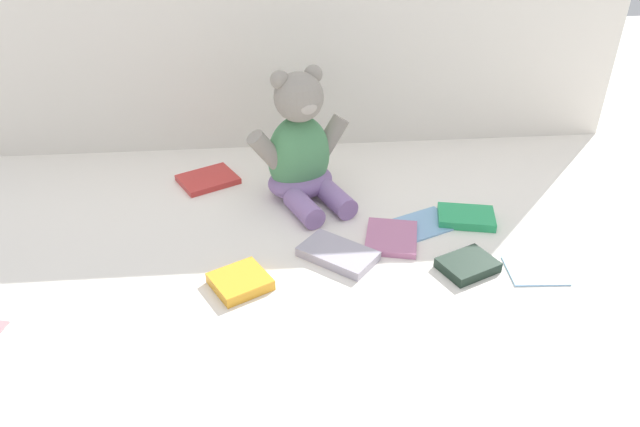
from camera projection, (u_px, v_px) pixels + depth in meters
ground_plane at (321, 229)px, 1.20m from camera, size 3.20×3.20×0.00m
backdrop_drape at (305, 22)px, 1.38m from camera, size 1.54×0.03×0.61m
teddy_bear at (301, 152)px, 1.26m from camera, size 0.23×0.24×0.28m
book_case_0 at (240, 282)px, 1.04m from camera, size 0.12×0.12×0.02m
book_case_1 at (468, 265)px, 1.08m from camera, size 0.12×0.11×0.02m
book_case_2 at (208, 179)px, 1.36m from camera, size 0.15×0.14×0.01m
book_case_3 at (466, 217)px, 1.22m from camera, size 0.13×0.10×0.02m
book_case_5 at (535, 270)px, 1.08m from camera, size 0.11×0.09×0.01m
book_case_6 at (391, 238)px, 1.16m from camera, size 0.12×0.14×0.01m
book_case_7 at (338, 254)px, 1.11m from camera, size 0.16×0.15×0.02m
book_case_8 at (426, 223)px, 1.21m from camera, size 0.14×0.13×0.01m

